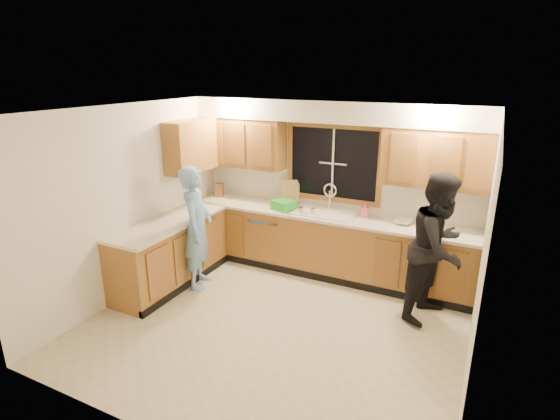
% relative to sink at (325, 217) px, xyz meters
% --- Properties ---
extents(floor, '(4.20, 4.20, 0.00)m').
position_rel_sink_xyz_m(floor, '(0.00, -1.60, -0.86)').
color(floor, beige).
rests_on(floor, ground).
extents(ceiling, '(4.20, 4.20, 0.00)m').
position_rel_sink_xyz_m(ceiling, '(0.00, -1.60, 1.64)').
color(ceiling, white).
extents(wall_back, '(4.20, 0.00, 4.20)m').
position_rel_sink_xyz_m(wall_back, '(0.00, 0.30, 0.39)').
color(wall_back, white).
rests_on(wall_back, ground).
extents(wall_left, '(0.00, 3.80, 3.80)m').
position_rel_sink_xyz_m(wall_left, '(-2.10, -1.60, 0.39)').
color(wall_left, white).
rests_on(wall_left, ground).
extents(wall_right, '(0.00, 3.80, 3.80)m').
position_rel_sink_xyz_m(wall_right, '(2.10, -1.60, 0.39)').
color(wall_right, white).
rests_on(wall_right, ground).
extents(base_cabinets_back, '(4.20, 0.60, 0.88)m').
position_rel_sink_xyz_m(base_cabinets_back, '(0.00, -0.00, -0.42)').
color(base_cabinets_back, '#9D682D').
rests_on(base_cabinets_back, ground).
extents(base_cabinets_left, '(0.60, 1.90, 0.88)m').
position_rel_sink_xyz_m(base_cabinets_left, '(-1.80, -1.25, -0.42)').
color(base_cabinets_left, '#9D682D').
rests_on(base_cabinets_left, ground).
extents(countertop_back, '(4.20, 0.63, 0.04)m').
position_rel_sink_xyz_m(countertop_back, '(0.00, -0.02, 0.04)').
color(countertop_back, beige).
rests_on(countertop_back, base_cabinets_back).
extents(countertop_left, '(0.63, 1.90, 0.04)m').
position_rel_sink_xyz_m(countertop_left, '(-1.79, -1.25, 0.04)').
color(countertop_left, beige).
rests_on(countertop_left, base_cabinets_left).
extents(upper_cabinets_left, '(1.35, 0.33, 0.75)m').
position_rel_sink_xyz_m(upper_cabinets_left, '(-1.43, 0.13, 0.96)').
color(upper_cabinets_left, '#9D682D').
rests_on(upper_cabinets_left, wall_back).
extents(upper_cabinets_right, '(1.35, 0.33, 0.75)m').
position_rel_sink_xyz_m(upper_cabinets_right, '(1.43, 0.13, 0.96)').
color(upper_cabinets_right, '#9D682D').
rests_on(upper_cabinets_right, wall_back).
extents(upper_cabinets_return, '(0.33, 0.90, 0.75)m').
position_rel_sink_xyz_m(upper_cabinets_return, '(-1.94, -0.48, 0.96)').
color(upper_cabinets_return, '#9D682D').
rests_on(upper_cabinets_return, wall_left).
extents(soffit, '(4.20, 0.35, 0.30)m').
position_rel_sink_xyz_m(soffit, '(0.00, 0.12, 1.49)').
color(soffit, silver).
rests_on(soffit, wall_back).
extents(window_frame, '(1.44, 0.03, 1.14)m').
position_rel_sink_xyz_m(window_frame, '(0.00, 0.29, 0.74)').
color(window_frame, black).
rests_on(window_frame, wall_back).
extents(sink, '(0.86, 0.52, 0.57)m').
position_rel_sink_xyz_m(sink, '(0.00, 0.00, 0.00)').
color(sink, white).
rests_on(sink, countertop_back).
extents(dishwasher, '(0.60, 0.56, 0.82)m').
position_rel_sink_xyz_m(dishwasher, '(-0.85, -0.01, -0.45)').
color(dishwasher, white).
rests_on(dishwasher, floor).
extents(stove, '(0.58, 0.75, 0.90)m').
position_rel_sink_xyz_m(stove, '(-1.80, -1.82, -0.41)').
color(stove, white).
rests_on(stove, floor).
extents(man, '(0.62, 0.73, 1.70)m').
position_rel_sink_xyz_m(man, '(-1.41, -1.14, -0.01)').
color(man, '#78AEE4').
rests_on(man, floor).
extents(woman, '(0.93, 1.05, 1.80)m').
position_rel_sink_xyz_m(woman, '(1.63, -0.55, 0.04)').
color(woman, black).
rests_on(woman, floor).
extents(knife_block, '(0.15, 0.14, 0.22)m').
position_rel_sink_xyz_m(knife_block, '(-1.85, 0.07, 0.17)').
color(knife_block, '#915D28').
rests_on(knife_block, countertop_back).
extents(cutting_board, '(0.30, 0.20, 0.37)m').
position_rel_sink_xyz_m(cutting_board, '(-0.65, 0.22, 0.24)').
color(cutting_board, tan).
rests_on(cutting_board, countertop_back).
extents(dish_crate, '(0.38, 0.37, 0.14)m').
position_rel_sink_xyz_m(dish_crate, '(-0.61, -0.08, 0.13)').
color(dish_crate, green).
rests_on(dish_crate, countertop_back).
extents(soap_bottle, '(0.10, 0.10, 0.21)m').
position_rel_sink_xyz_m(soap_bottle, '(0.56, 0.12, 0.16)').
color(soap_bottle, '#F55D8E').
rests_on(soap_bottle, countertop_back).
extents(bowl, '(0.24, 0.24, 0.06)m').
position_rel_sink_xyz_m(bowl, '(1.10, 0.05, 0.08)').
color(bowl, silver).
rests_on(bowl, countertop_back).
extents(can_left, '(0.08, 0.08, 0.11)m').
position_rel_sink_xyz_m(can_left, '(-0.28, -0.20, 0.11)').
color(can_left, beige).
rests_on(can_left, countertop_back).
extents(can_right, '(0.07, 0.07, 0.11)m').
position_rel_sink_xyz_m(can_right, '(-0.12, -0.16, 0.11)').
color(can_right, beige).
rests_on(can_right, countertop_back).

